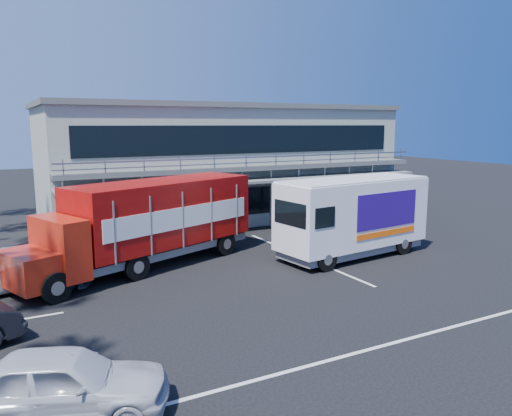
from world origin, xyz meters
name	(u,v)px	position (x,y,z in m)	size (l,w,h in m)	color
ground	(302,280)	(0.00, 0.00, 0.00)	(120.00, 120.00, 0.00)	black
building	(218,161)	(3.00, 14.94, 3.66)	(22.40, 12.00, 7.30)	gray
red_truck	(149,221)	(-4.70, 4.72, 2.01)	(11.02, 6.32, 3.66)	#B2200E
white_van	(353,215)	(4.06, 2.00, 1.92)	(7.67, 3.40, 3.63)	white
parked_car_a	(63,383)	(-9.50, -5.42, 0.74)	(1.76, 4.37, 1.49)	silver
parked_car_c	(28,266)	(-9.50, 4.40, 0.75)	(2.48, 5.38, 1.50)	white
parked_car_d	(29,271)	(-9.50, 4.00, 0.66)	(1.85, 4.54, 1.32)	#343C45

